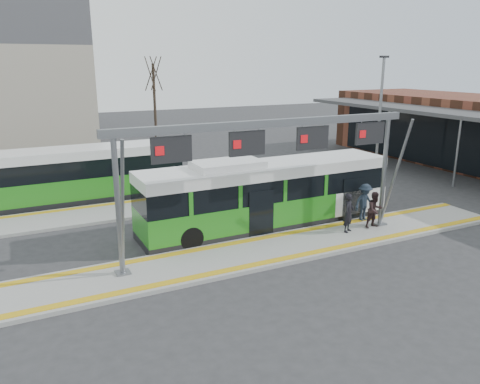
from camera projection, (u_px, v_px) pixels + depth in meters
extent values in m
plane|color=#2D2D30|center=(282.00, 249.00, 19.36)|extent=(120.00, 120.00, 0.00)
cube|color=gray|center=(282.00, 248.00, 19.34)|extent=(22.00, 3.00, 0.15)
cube|color=gray|center=(138.00, 208.00, 24.57)|extent=(20.00, 3.00, 0.15)
cube|color=gold|center=(269.00, 237.00, 20.31)|extent=(22.00, 0.35, 0.02)
cube|color=gold|center=(297.00, 256.00, 18.32)|extent=(22.00, 0.35, 0.02)
cube|color=gold|center=(133.00, 201.00, 25.54)|extent=(20.00, 0.35, 0.02)
cylinder|color=slate|center=(118.00, 206.00, 16.15)|extent=(0.20, 0.20, 5.05)
cube|color=slate|center=(123.00, 272.00, 16.81)|extent=(0.50, 0.50, 0.06)
cylinder|color=slate|center=(123.00, 212.00, 15.54)|extent=(0.12, 1.46, 4.90)
cylinder|color=slate|center=(384.00, 172.00, 21.24)|extent=(0.20, 0.20, 5.05)
cube|color=slate|center=(380.00, 224.00, 21.91)|extent=(0.50, 0.50, 0.06)
cylinder|color=slate|center=(395.00, 175.00, 20.64)|extent=(0.12, 1.46, 4.90)
cube|color=slate|center=(270.00, 123.00, 18.02)|extent=(13.00, 0.25, 0.30)
cube|color=black|center=(171.00, 150.00, 16.51)|extent=(1.50, 0.12, 0.95)
cube|color=red|center=(160.00, 151.00, 16.26)|extent=(0.32, 0.02, 0.32)
cube|color=black|center=(247.00, 143.00, 17.78)|extent=(1.50, 0.12, 0.95)
cube|color=red|center=(237.00, 144.00, 17.53)|extent=(0.32, 0.02, 0.32)
cube|color=black|center=(313.00, 138.00, 19.06)|extent=(1.50, 0.12, 0.95)
cube|color=red|center=(304.00, 139.00, 18.81)|extent=(0.32, 0.02, 0.32)
cube|color=black|center=(370.00, 133.00, 20.33)|extent=(1.50, 0.12, 0.95)
cube|color=red|center=(363.00, 134.00, 20.08)|extent=(0.32, 0.02, 0.32)
cylinder|color=slate|center=(457.00, 153.00, 28.53)|extent=(0.14, 0.14, 4.30)
cylinder|color=slate|center=(387.00, 139.00, 33.72)|extent=(0.14, 0.14, 4.30)
cube|color=black|center=(267.00, 222.00, 22.09)|extent=(12.11, 2.68, 0.35)
cube|color=#247E1B|center=(267.00, 207.00, 21.89)|extent=(12.11, 2.68, 1.16)
cube|color=black|center=(267.00, 185.00, 21.60)|extent=(12.11, 2.61, 1.01)
cube|color=white|center=(267.00, 169.00, 21.40)|extent=(12.11, 2.68, 0.50)
cube|color=orange|center=(369.00, 159.00, 24.04)|extent=(0.07, 1.80, 0.28)
cube|color=white|center=(228.00, 164.00, 20.42)|extent=(3.04, 1.83, 0.30)
cylinder|color=black|center=(191.00, 238.00, 19.20)|extent=(1.01, 0.31, 1.01)
cylinder|color=black|center=(173.00, 222.00, 21.15)|extent=(1.01, 0.31, 1.01)
cylinder|color=black|center=(343.00, 212.00, 22.60)|extent=(1.01, 0.31, 1.01)
cylinder|color=black|center=(316.00, 200.00, 24.55)|extent=(1.01, 0.31, 1.01)
cube|color=black|center=(75.00, 198.00, 26.06)|extent=(11.93, 2.70, 0.35)
cube|color=#247E1B|center=(74.00, 185.00, 25.86)|extent=(11.93, 2.70, 1.14)
cube|color=black|center=(72.00, 166.00, 25.57)|extent=(11.93, 2.62, 0.99)
cube|color=white|center=(71.00, 153.00, 25.38)|extent=(11.93, 2.70, 0.50)
cylinder|color=black|center=(143.00, 190.00, 26.57)|extent=(1.00, 0.31, 0.99)
cylinder|color=black|center=(133.00, 181.00, 28.49)|extent=(1.00, 0.31, 0.99)
imported|color=black|center=(349.00, 213.00, 20.75)|extent=(0.77, 0.69, 1.76)
imported|color=black|center=(375.00, 210.00, 21.30)|extent=(0.83, 0.65, 1.68)
imported|color=#1E2836|center=(365.00, 202.00, 22.24)|extent=(1.21, 0.75, 1.80)
cylinder|color=#382B21|center=(55.00, 108.00, 44.17)|extent=(0.28, 0.28, 6.63)
cylinder|color=#382B21|center=(155.00, 101.00, 47.86)|extent=(0.28, 0.28, 7.39)
cylinder|color=slate|center=(379.00, 127.00, 27.05)|extent=(0.16, 0.16, 7.79)
cube|color=black|center=(384.00, 57.00, 26.01)|extent=(0.50, 0.25, 0.12)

